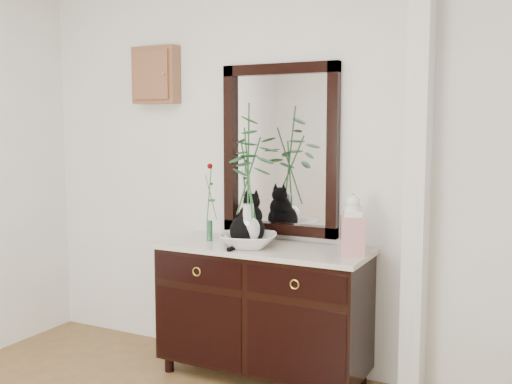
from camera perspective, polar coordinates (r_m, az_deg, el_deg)
The scene contains 10 objects.
wall_back at distance 3.94m, azimuth 1.02°, elevation 2.75°, with size 3.60×0.04×2.70m, color white.
pilaster at distance 3.53m, azimuth 15.18°, elevation 2.12°, with size 0.12×0.20×2.70m, color white.
sideboard at distance 3.83m, azimuth 0.69°, elevation -10.71°, with size 1.33×0.52×0.82m.
wall_mirror at distance 3.88m, azimuth 2.26°, elevation 4.02°, with size 0.80×0.06×1.10m.
key_cabinet at distance 4.35m, azimuth -9.52°, elevation 10.92°, with size 0.35×0.10×0.40m, color brown.
cat at distance 3.72m, azimuth -0.85°, elevation -2.63°, with size 0.23×0.29×0.33m, color black, non-canonical shape.
lotus_bowl at distance 3.70m, azimuth -0.72°, elevation -4.64°, with size 0.35×0.35×0.08m, color white.
vase_branches at distance 3.64m, azimuth -0.73°, elevation 1.79°, with size 0.42×0.42×0.88m, color silver, non-canonical shape.
bud_vase_rose at distance 3.88m, azimuth -4.47°, elevation -0.91°, with size 0.06×0.06×0.52m, color #2B5F38, non-canonical shape.
ginger_jar at distance 3.50m, azimuth 9.19°, elevation -3.04°, with size 0.13×0.13×0.36m, color silver, non-canonical shape.
Camera 1 is at (1.72, -1.55, 1.60)m, focal length 42.00 mm.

